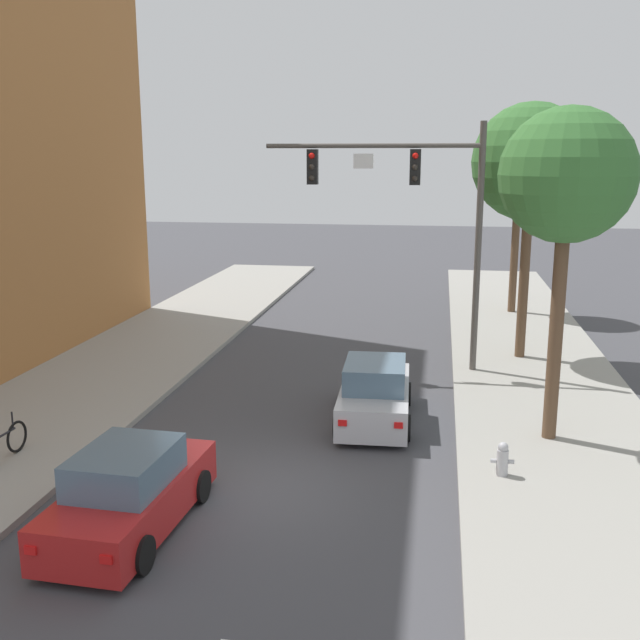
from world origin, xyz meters
The scene contains 10 objects.
ground_plane centered at (0.00, 0.00, 0.00)m, with size 120.00×120.00×0.00m, color #424247.
sidewalk_right centered at (6.50, 0.00, 0.07)m, with size 5.00×60.00×0.15m, color #99968E.
traffic_signal_mast centered at (2.75, 9.02, 5.34)m, with size 6.58×0.38×7.50m.
car_lead_silver centered at (1.96, 4.35, 0.72)m, with size 1.96×4.30×1.60m.
car_following_red centered at (-1.88, -2.02, 0.72)m, with size 2.00×4.32×1.60m.
bicycle_leaning centered at (-5.76, 0.14, 0.54)m, with size 0.15×1.77×0.98m.
fire_hydrant centered at (4.90, 1.16, 0.51)m, with size 0.48×0.24×0.72m.
street_tree_nearest centered at (6.16, 3.52, 6.17)m, with size 2.99×2.99×7.58m.
street_tree_second centered at (6.20, 10.85, 6.43)m, with size 3.70×3.70×8.17m.
street_tree_third centered at (6.58, 18.29, 5.65)m, with size 3.00×3.00×7.05m.
Camera 1 is at (3.46, -13.55, 6.62)m, focal length 41.39 mm.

